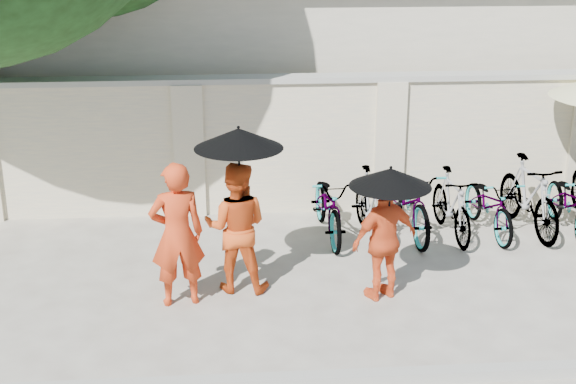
{
  "coord_description": "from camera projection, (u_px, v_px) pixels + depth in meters",
  "views": [
    {
      "loc": [
        -0.4,
        -8.39,
        4.35
      ],
      "look_at": [
        0.3,
        0.86,
        1.1
      ],
      "focal_mm": 50.0,
      "sensor_mm": 36.0,
      "label": 1
    }
  ],
  "objects": [
    {
      "name": "monk_center",
      "position": [
        236.0,
        227.0,
        9.53
      ],
      "size": [
        0.87,
        0.72,
        1.61
      ],
      "primitive_type": "imported",
      "rotation": [
        0.0,
        0.0,
        2.98
      ],
      "color": "#CF4816",
      "rests_on": "ground"
    },
    {
      "name": "bike_1",
      "position": [
        370.0,
        205.0,
        11.15
      ],
      "size": [
        0.58,
        1.65,
        0.98
      ],
      "primitive_type": "imported",
      "rotation": [
        0.0,
        0.0,
        0.08
      ],
      "color": "gray",
      "rests_on": "ground"
    },
    {
      "name": "bike_0",
      "position": [
        329.0,
        205.0,
        11.2
      ],
      "size": [
        0.73,
        1.84,
        0.95
      ],
      "primitive_type": "imported",
      "rotation": [
        0.0,
        0.0,
        0.06
      ],
      "color": "gray",
      "rests_on": "ground"
    },
    {
      "name": "bike_3",
      "position": [
        451.0,
        205.0,
        11.21
      ],
      "size": [
        0.55,
        1.61,
        0.95
      ],
      "primitive_type": "imported",
      "rotation": [
        0.0,
        0.0,
        0.06
      ],
      "color": "gray",
      "rests_on": "ground"
    },
    {
      "name": "ground",
      "position": [
        268.0,
        306.0,
        9.36
      ],
      "size": [
        80.0,
        80.0,
        0.0
      ],
      "primitive_type": "plane",
      "color": "#B0AA97"
    },
    {
      "name": "compound_wall",
      "position": [
        322.0,
        146.0,
        12.11
      ],
      "size": [
        20.0,
        0.3,
        2.0
      ],
      "primitive_type": "cube",
      "color": "beige",
      "rests_on": "ground"
    },
    {
      "name": "bike_5",
      "position": [
        529.0,
        196.0,
        11.37
      ],
      "size": [
        0.71,
        1.83,
        1.07
      ],
      "primitive_type": "imported",
      "rotation": [
        0.0,
        0.0,
        0.12
      ],
      "color": "gray",
      "rests_on": "ground"
    },
    {
      "name": "parasol_right",
      "position": [
        390.0,
        177.0,
        9.0
      ],
      "size": [
        0.94,
        0.94,
        0.8
      ],
      "color": "black",
      "rests_on": "ground"
    },
    {
      "name": "monk_left",
      "position": [
        177.0,
        235.0,
        9.15
      ],
      "size": [
        0.7,
        0.53,
        1.73
      ],
      "primitive_type": "imported",
      "rotation": [
        0.0,
        0.0,
        3.34
      ],
      "color": "red",
      "rests_on": "ground"
    },
    {
      "name": "bike_2",
      "position": [
        409.0,
        200.0,
        11.31
      ],
      "size": [
        0.83,
        1.97,
        1.01
      ],
      "primitive_type": "imported",
      "rotation": [
        0.0,
        0.0,
        0.08
      ],
      "color": "gray",
      "rests_on": "ground"
    },
    {
      "name": "bike_4",
      "position": [
        489.0,
        204.0,
        11.35
      ],
      "size": [
        0.72,
        1.69,
        0.86
      ],
      "primitive_type": "imported",
      "rotation": [
        0.0,
        0.0,
        0.09
      ],
      "color": "gray",
      "rests_on": "ground"
    },
    {
      "name": "monk_right",
      "position": [
        385.0,
        240.0,
        9.33
      ],
      "size": [
        0.93,
        0.68,
        1.47
      ],
      "primitive_type": "imported",
      "rotation": [
        0.0,
        0.0,
        3.56
      ],
      "color": "#E55221",
      "rests_on": "ground"
    },
    {
      "name": "building_behind",
      "position": [
        351.0,
        62.0,
        15.56
      ],
      "size": [
        14.0,
        6.0,
        3.2
      ],
      "primitive_type": "cube",
      "color": "beige",
      "rests_on": "ground"
    },
    {
      "name": "parasol_center",
      "position": [
        239.0,
        138.0,
        9.09
      ],
      "size": [
        1.03,
        1.03,
        1.13
      ],
      "color": "black",
      "rests_on": "ground"
    },
    {
      "name": "kerb",
      "position": [
        277.0,
        381.0,
        7.74
      ],
      "size": [
        40.0,
        0.16,
        0.12
      ],
      "primitive_type": "cube",
      "color": "gray",
      "rests_on": "ground"
    },
    {
      "name": "bike_6",
      "position": [
        571.0,
        203.0,
        11.32
      ],
      "size": [
        0.66,
        1.75,
        0.91
      ],
      "primitive_type": "imported",
      "rotation": [
        0.0,
        0.0,
        -0.03
      ],
      "color": "gray",
      "rests_on": "ground"
    }
  ]
}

